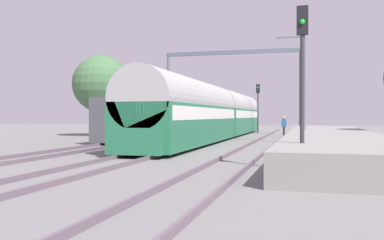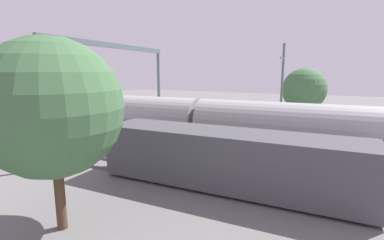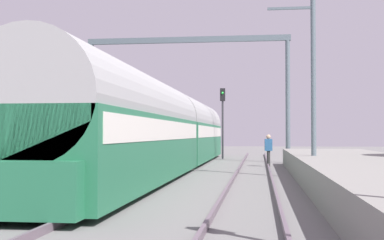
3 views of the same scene
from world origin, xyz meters
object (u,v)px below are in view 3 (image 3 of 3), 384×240
object	(u,v)px
passenger_train	(168,130)
person_crossing	(268,147)
catenary_gantry	(187,72)
railway_signal_far	(223,114)
freight_car	(61,141)

from	to	relation	value
passenger_train	person_crossing	xyz separation A→B (m)	(4.97, 3.05, -0.94)
passenger_train	catenary_gantry	xyz separation A→B (m)	(0.00, 7.04, 3.69)
railway_signal_far	catenary_gantry	world-z (taller)	catenary_gantry
freight_car	catenary_gantry	world-z (taller)	catenary_gantry
passenger_train	person_crossing	bearing A→B (deg)	31.52
freight_car	railway_signal_far	distance (m)	16.17
freight_car	person_crossing	distance (m)	11.21
passenger_train	person_crossing	distance (m)	5.91
freight_car	catenary_gantry	bearing A→B (deg)	67.88
person_crossing	catenary_gantry	bearing A→B (deg)	-43.08
passenger_train	railway_signal_far	bearing A→B (deg)	80.54
person_crossing	catenary_gantry	distance (m)	7.88
passenger_train	catenary_gantry	distance (m)	7.95
passenger_train	freight_car	bearing A→B (deg)	-141.57
railway_signal_far	catenary_gantry	size ratio (longest dim) A/B	0.39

